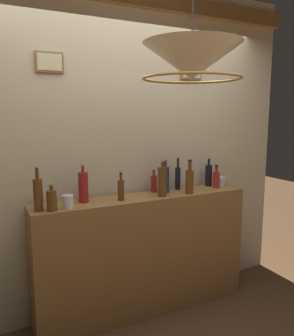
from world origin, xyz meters
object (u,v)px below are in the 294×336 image
(liquor_bottle_gin, at_px, (154,183))
(liquor_bottle_scotch, at_px, (83,187))
(liquor_bottle_vodka, at_px, (165,179))
(liquor_bottle_amaro, at_px, (209,175))
(glass_tumbler_rocks, at_px, (68,202))
(liquor_bottle_rum, at_px, (178,177))
(liquor_bottle_tequila, at_px, (216,179))
(liquor_bottle_sherry, at_px, (121,189))
(pendant_lamp, at_px, (192,62))
(liquor_bottle_brandy, at_px, (52,200))
(liquor_bottle_port, at_px, (162,181))
(glass_tumbler_highball, at_px, (222,181))
(liquor_bottle_bourbon, at_px, (190,180))
(liquor_bottle_whiskey, at_px, (38,194))

(liquor_bottle_gin, bearing_deg, liquor_bottle_scotch, -174.91)
(liquor_bottle_vodka, distance_m, liquor_bottle_amaro, 0.52)
(liquor_bottle_scotch, xyz_separation_m, glass_tumbler_rocks, (-0.15, -0.12, -0.07))
(liquor_bottle_rum, bearing_deg, liquor_bottle_tequila, -16.82)
(liquor_bottle_vodka, xyz_separation_m, liquor_bottle_sherry, (-0.46, -0.08, -0.03))
(liquor_bottle_sherry, distance_m, pendant_lamp, 1.16)
(pendant_lamp, bearing_deg, liquor_bottle_rum, 62.49)
(liquor_bottle_vodka, distance_m, pendant_lamp, 1.21)
(liquor_bottle_amaro, bearing_deg, liquor_bottle_brandy, -173.07)
(liquor_bottle_tequila, bearing_deg, liquor_bottle_port, -174.89)
(glass_tumbler_rocks, height_order, glass_tumbler_highball, glass_tumbler_rocks)
(liquor_bottle_vodka, height_order, liquor_bottle_port, liquor_bottle_port)
(liquor_bottle_vodka, xyz_separation_m, liquor_bottle_rum, (0.17, 0.05, -0.01))
(liquor_bottle_scotch, bearing_deg, liquor_bottle_sherry, -14.53)
(liquor_bottle_amaro, height_order, liquor_bottle_sherry, liquor_bottle_amaro)
(liquor_bottle_brandy, relative_size, liquor_bottle_port, 0.65)
(pendant_lamp, bearing_deg, liquor_bottle_bourbon, 55.85)
(liquor_bottle_scotch, height_order, pendant_lamp, pendant_lamp)
(liquor_bottle_bourbon, distance_m, liquor_bottle_vodka, 0.22)
(liquor_bottle_rum, relative_size, pendant_lamp, 0.48)
(liquor_bottle_whiskey, bearing_deg, pendant_lamp, -39.47)
(liquor_bottle_vodka, height_order, liquor_bottle_amaro, liquor_bottle_vodka)
(liquor_bottle_whiskey, distance_m, liquor_bottle_tequila, 1.63)
(liquor_bottle_brandy, distance_m, liquor_bottle_tequila, 1.55)
(liquor_bottle_whiskey, bearing_deg, liquor_bottle_gin, 8.10)
(liquor_bottle_gin, relative_size, pendant_lamp, 0.33)
(liquor_bottle_sherry, bearing_deg, liquor_bottle_whiskey, -179.01)
(liquor_bottle_whiskey, xyz_separation_m, liquor_bottle_port, (1.01, -0.02, 0.00))
(liquor_bottle_sherry, bearing_deg, liquor_bottle_brandy, -174.53)
(liquor_bottle_scotch, distance_m, pendant_lamp, 1.26)
(liquor_bottle_whiskey, height_order, liquor_bottle_port, liquor_bottle_whiskey)
(liquor_bottle_scotch, bearing_deg, liquor_bottle_rum, 3.78)
(liquor_bottle_bourbon, relative_size, liquor_bottle_scotch, 0.99)
(liquor_bottle_whiskey, xyz_separation_m, pendant_lamp, (0.84, -0.69, 0.88))
(glass_tumbler_rocks, bearing_deg, liquor_bottle_brandy, -177.09)
(liquor_bottle_amaro, height_order, glass_tumbler_rocks, liquor_bottle_amaro)
(liquor_bottle_tequila, xyz_separation_m, liquor_bottle_gin, (-0.61, 0.11, -0.00))
(glass_tumbler_rocks, relative_size, glass_tumbler_highball, 1.22)
(liquor_bottle_sherry, xyz_separation_m, liquor_bottle_rum, (0.62, 0.14, 0.02))
(liquor_bottle_amaro, bearing_deg, glass_tumbler_highball, -23.33)
(liquor_bottle_sherry, xyz_separation_m, glass_tumbler_highball, (1.09, 0.08, -0.05))
(liquor_bottle_tequila, bearing_deg, glass_tumbler_highball, 25.64)
(liquor_bottle_brandy, height_order, liquor_bottle_sherry, liquor_bottle_sherry)
(liquor_bottle_amaro, height_order, liquor_bottle_gin, liquor_bottle_amaro)
(liquor_bottle_port, bearing_deg, liquor_bottle_bourbon, -4.52)
(liquor_bottle_vodka, height_order, liquor_bottle_sherry, liquor_bottle_vodka)
(liquor_bottle_sherry, relative_size, glass_tumbler_highball, 2.77)
(liquor_bottle_amaro, relative_size, liquor_bottle_sherry, 1.22)
(glass_tumbler_highball, bearing_deg, liquor_bottle_gin, 175.78)
(liquor_bottle_brandy, height_order, liquor_bottle_tequila, liquor_bottle_tequila)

